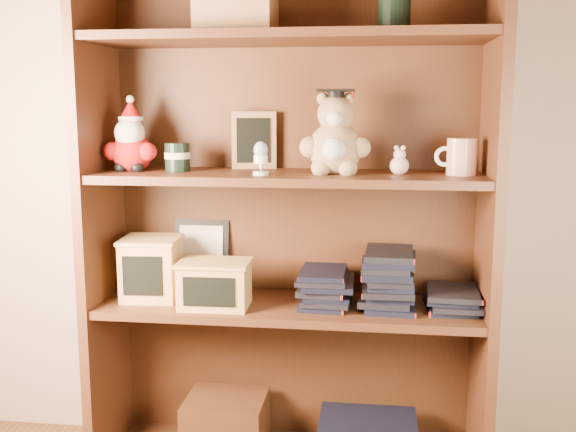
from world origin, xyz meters
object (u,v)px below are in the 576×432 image
(grad_teddy_bear, at_px, (335,141))
(teacher_mug, at_px, (461,157))
(bookcase, at_px, (289,227))
(treats_box, at_px, (152,268))

(grad_teddy_bear, xyz_separation_m, teacher_mug, (0.36, 0.01, -0.04))
(grad_teddy_bear, bearing_deg, bookcase, 157.70)
(grad_teddy_bear, height_order, teacher_mug, grad_teddy_bear)
(grad_teddy_bear, bearing_deg, treats_box, 179.32)
(bookcase, bearing_deg, grad_teddy_bear, -22.30)
(bookcase, distance_m, treats_box, 0.45)
(grad_teddy_bear, xyz_separation_m, treats_box, (-0.57, 0.01, -0.40))
(bookcase, bearing_deg, teacher_mug, -5.78)
(bookcase, distance_m, teacher_mug, 0.55)
(grad_teddy_bear, height_order, treats_box, grad_teddy_bear)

